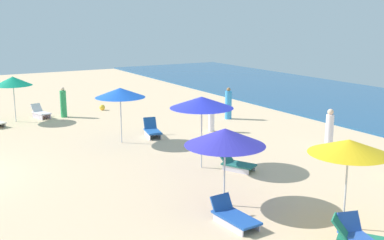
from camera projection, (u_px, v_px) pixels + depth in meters
umbrella_0 at (202, 102)px, 16.64m from camera, size 2.26×2.26×2.61m
lounge_chair_0_0 at (236, 164)px, 16.84m from camera, size 1.40×1.12×0.59m
umbrella_1 at (120, 93)px, 20.08m from camera, size 2.14×2.14×2.40m
lounge_chair_1_0 at (152, 131)px, 21.50m from camera, size 1.39×0.85×0.81m
umbrella_2 at (225, 137)px, 13.31m from camera, size 2.32×2.32×2.29m
lounge_chair_2_0 at (234, 216)px, 12.44m from camera, size 1.49×0.73×0.64m
umbrella_3 at (349, 147)px, 11.79m from camera, size 2.02×2.02×2.37m
lounge_chair_3_1 at (362, 239)px, 11.11m from camera, size 1.55×1.33×0.71m
umbrella_4 at (13, 81)px, 24.21m from camera, size 1.92×1.92×2.36m
lounge_chair_4_1 at (41, 113)px, 25.52m from camera, size 1.38×0.87×0.72m
beachgoer_1 at (211, 116)px, 22.44m from camera, size 0.40×0.40×1.51m
beachgoer_2 at (329, 129)px, 19.67m from camera, size 0.44×0.44×1.64m
beachgoer_3 at (63, 103)px, 25.63m from camera, size 0.37×0.37×1.64m
beachgoer_4 at (228, 104)px, 25.19m from camera, size 0.46×0.46×1.69m
beach_ball_0 at (102, 107)px, 27.64m from camera, size 0.33×0.33×0.33m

